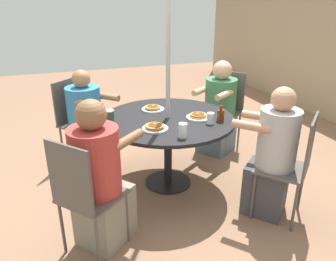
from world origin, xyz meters
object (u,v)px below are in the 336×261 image
at_px(patio_chair_north, 75,116).
at_px(coffee_cup, 110,116).
at_px(pancake_plate_a, 155,127).
at_px(drinking_glass_b, 210,118).
at_px(patio_chair_south, 293,162).
at_px(patio_chair_east, 83,193).
at_px(pancake_plate_c, 153,108).
at_px(drinking_glass_a, 183,130).
at_px(pancake_plate_b, 198,116).
at_px(diner_east, 100,182).
at_px(diner_west, 219,112).
at_px(patio_table, 168,125).
at_px(diner_south, 272,158).
at_px(diner_north, 88,123).
at_px(syrup_bottle, 221,115).
at_px(patio_chair_west, 226,105).

relative_size(patio_chair_north, coffee_cup, 8.65).
bearing_deg(pancake_plate_a, drinking_glass_b, 86.96).
bearing_deg(patio_chair_south, patio_chair_east, 134.60).
relative_size(pancake_plate_c, drinking_glass_b, 2.28).
xyz_separation_m(pancake_plate_c, drinking_glass_a, (0.76, 0.03, 0.04)).
bearing_deg(patio_chair_east, pancake_plate_b, 78.81).
distance_m(patio_chair_north, coffee_cup, 0.86).
distance_m(diner_east, pancake_plate_b, 1.20).
distance_m(patio_chair_south, pancake_plate_a, 1.21).
distance_m(diner_west, coffee_cup, 1.51).
xyz_separation_m(patio_chair_south, pancake_plate_c, (-1.16, -0.87, 0.20)).
relative_size(patio_table, patio_chair_north, 1.35).
bearing_deg(patio_chair_north, diner_south, 88.79).
relative_size(diner_north, patio_chair_south, 1.15).
xyz_separation_m(patio_chair_east, pancake_plate_b, (-0.67, 1.18, 0.20)).
distance_m(patio_chair_south, syrup_bottle, 0.78).
height_order(diner_north, patio_chair_south, diner_north).
distance_m(patio_chair_north, patio_chair_west, 1.85).
relative_size(pancake_plate_c, syrup_bottle, 1.51).
relative_size(drinking_glass_a, drinking_glass_b, 1.21).
xyz_separation_m(diner_east, pancake_plate_a, (-0.42, 0.56, 0.21)).
distance_m(patio_table, pancake_plate_b, 0.31).
relative_size(patio_chair_west, diner_west, 0.85).
bearing_deg(diner_east, diner_north, 136.62).
bearing_deg(patio_chair_north, diner_west, 125.69).
bearing_deg(patio_chair_east, drinking_glass_a, 67.64).
distance_m(syrup_bottle, coffee_cup, 1.05).
bearing_deg(patio_chair_west, patio_chair_east, 93.82).
bearing_deg(patio_chair_north, pancake_plate_c, 97.81).
bearing_deg(patio_chair_west, drinking_glass_a, 104.61).
height_order(drinking_glass_a, drinking_glass_b, drinking_glass_a).
relative_size(diner_north, diner_south, 0.94).
bearing_deg(pancake_plate_a, patio_chair_east, -52.73).
relative_size(patio_chair_north, diner_east, 0.81).
bearing_deg(pancake_plate_a, diner_west, 127.12).
bearing_deg(patio_chair_west, diner_south, 134.03).
bearing_deg(drinking_glass_a, diner_west, 139.52).
bearing_deg(patio_chair_east, diner_west, 86.49).
distance_m(patio_chair_south, drinking_glass_b, 0.81).
distance_m(pancake_plate_c, drinking_glass_b, 0.67).
relative_size(patio_chair_east, diner_east, 0.81).
height_order(diner_east, diner_west, diner_east).
xyz_separation_m(diner_south, drinking_glass_b, (-0.49, -0.36, 0.24)).
bearing_deg(pancake_plate_b, drinking_glass_a, -39.43).
xyz_separation_m(patio_chair_north, patio_chair_west, (0.21, 1.84, 0.00)).
xyz_separation_m(patio_table, coffee_cup, (-0.08, -0.55, 0.14)).
bearing_deg(pancake_plate_c, patio_chair_north, -128.06).
bearing_deg(syrup_bottle, patio_table, -119.26).
distance_m(diner_west, pancake_plate_b, 0.92).
distance_m(patio_chair_east, coffee_cup, 0.96).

